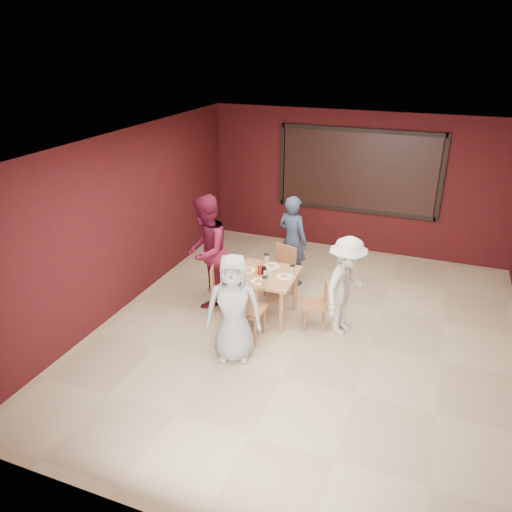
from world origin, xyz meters
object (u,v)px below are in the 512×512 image
at_px(chair_front, 246,308).
at_px(diner_left, 206,251).
at_px(chair_right, 319,301).
at_px(diner_right, 346,286).
at_px(chair_back, 282,268).
at_px(diner_back, 292,240).
at_px(diner_front, 233,308).
at_px(chair_left, 220,285).
at_px(dining_table, 265,279).

height_order(chair_front, diner_left, diner_left).
relative_size(chair_right, diner_right, 0.51).
xyz_separation_m(chair_back, diner_right, (1.24, -0.80, 0.27)).
xyz_separation_m(chair_front, diner_right, (1.26, 0.76, 0.22)).
bearing_deg(diner_back, diner_front, 108.45).
distance_m(chair_front, diner_front, 0.49).
xyz_separation_m(chair_left, diner_right, (2.00, 0.06, 0.32)).
bearing_deg(chair_front, diner_back, 88.64).
bearing_deg(chair_back, chair_front, -90.63).
relative_size(chair_back, diner_back, 0.53).
relative_size(diner_front, diner_left, 0.84).
height_order(chair_front, chair_left, chair_front).
distance_m(chair_front, chair_back, 1.56).
bearing_deg(diner_back, chair_right, 142.44).
distance_m(chair_front, chair_right, 1.17).
bearing_deg(chair_right, diner_left, 177.22).
bearing_deg(diner_left, chair_front, 38.76).
xyz_separation_m(diner_left, diner_right, (2.29, -0.09, -0.16)).
distance_m(dining_table, diner_right, 1.24).
xyz_separation_m(chair_left, diner_left, (-0.29, 0.15, 0.48)).
height_order(chair_back, chair_left, chair_back).
xyz_separation_m(chair_right, diner_right, (0.38, 0.00, 0.32)).
relative_size(dining_table, diner_left, 0.52).
bearing_deg(chair_right, chair_front, -139.45).
bearing_deg(diner_front, chair_left, 105.39).
relative_size(dining_table, chair_back, 1.11).
xyz_separation_m(chair_back, chair_left, (-0.75, -0.86, -0.05)).
relative_size(chair_left, diner_back, 0.48).
relative_size(chair_left, diner_left, 0.42).
xyz_separation_m(dining_table, chair_back, (-0.00, 0.80, -0.16)).
bearing_deg(chair_right, dining_table, 179.94).
distance_m(chair_left, diner_back, 1.60).
height_order(chair_back, diner_left, diner_left).
bearing_deg(diner_front, chair_front, 72.52).
xyz_separation_m(chair_right, diner_back, (-0.83, 1.29, 0.37)).
distance_m(chair_right, diner_right, 0.50).
height_order(chair_back, chair_right, chair_back).
relative_size(dining_table, chair_left, 1.25).
distance_m(diner_back, diner_left, 1.61).
height_order(diner_front, diner_right, diner_front).
bearing_deg(diner_back, chair_left, 79.26).
bearing_deg(chair_left, chair_back, 48.84).
relative_size(diner_back, diner_right, 1.07).
xyz_separation_m(dining_table, chair_left, (-0.76, -0.06, -0.22)).
height_order(chair_front, diner_back, diner_back).
height_order(diner_back, diner_left, diner_left).
height_order(diner_left, diner_right, diner_left).
bearing_deg(chair_left, diner_back, 59.75).
distance_m(dining_table, chair_back, 0.82).
bearing_deg(chair_right, chair_left, -177.95).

